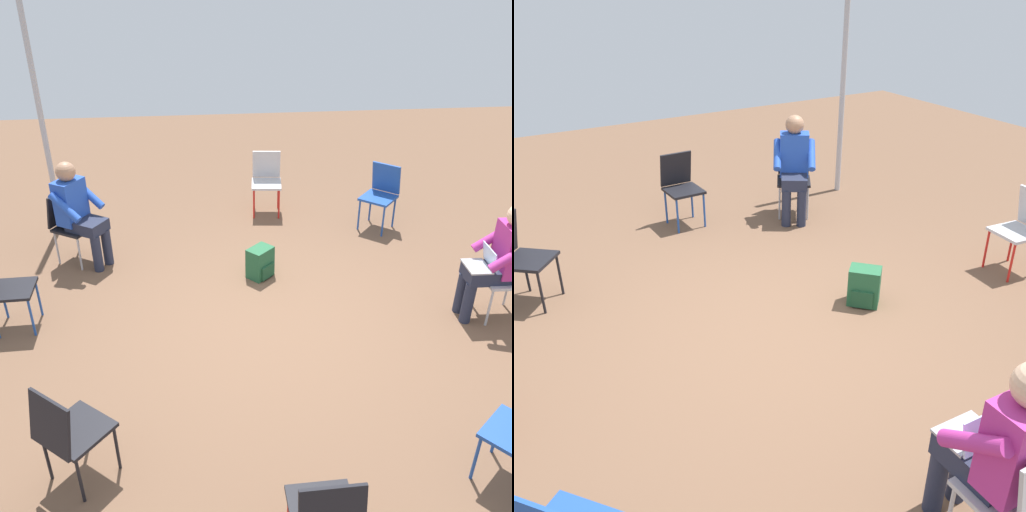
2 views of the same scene
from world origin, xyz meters
The scene contains 10 objects.
ground_plane centered at (0.00, 0.00, 0.00)m, with size 15.24×15.24×0.00m, color brown.
chair_northeast centered at (1.60, 1.73, 0.50)m, with size 0.58×0.58×0.85m.
chair_southeast centered at (2.18, -1.53, 0.50)m, with size 0.58×0.56×0.85m.
chair_east centered at (2.56, -0.20, 0.50)m, with size 0.45×0.41×0.85m.
chair_west centered at (-2.39, 0.07, 0.50)m, with size 0.45×0.41×0.85m.
chair_south centered at (-0.26, -2.66, 0.50)m, with size 0.44×0.47×0.85m.
person_with_laptop centered at (-2.22, 0.07, 0.69)m, with size 0.53×0.50×1.24m.
person_in_blue centered at (2.04, -1.45, 0.69)m, with size 0.63×0.62×1.24m.
backpack_near_laptop_user centered at (0.01, -0.92, 0.16)m, with size 0.34×0.34×0.36m.
tent_pole_near centered at (2.54, -2.49, 1.40)m, with size 0.07×0.07×2.79m, color #B2B2B7.
Camera 2 is at (-3.43, 2.09, 2.80)m, focal length 40.00 mm.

